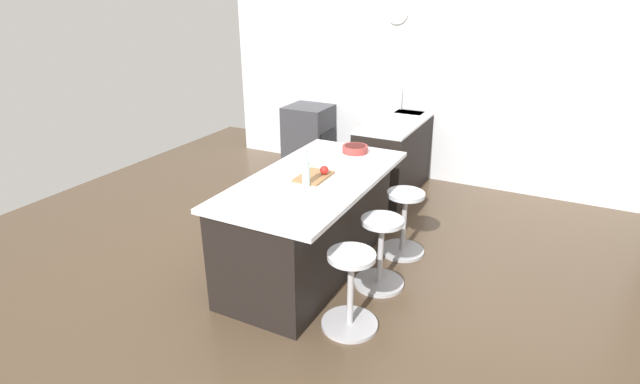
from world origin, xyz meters
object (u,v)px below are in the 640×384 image
(stool_middle, at_px, (380,254))
(oven_range, at_px, (309,136))
(apple_red, at_px, (324,170))
(cutting_board, at_px, (314,176))
(fruit_bowl, at_px, (355,149))
(kitchen_island, at_px, (310,222))
(water_bottle, at_px, (306,172))
(stool_by_window, at_px, (404,224))
(stool_near_camera, at_px, (350,293))

(stool_middle, bearing_deg, oven_range, -140.61)
(apple_red, bearing_deg, cutting_board, -45.90)
(cutting_board, xyz_separation_m, apple_red, (-0.07, 0.07, 0.05))
(fruit_bowl, bearing_deg, kitchen_island, -6.77)
(oven_range, distance_m, water_bottle, 3.11)
(oven_range, distance_m, stool_middle, 3.20)
(fruit_bowl, bearing_deg, stool_by_window, 77.11)
(cutting_board, bearing_deg, apple_red, 134.10)
(fruit_bowl, bearing_deg, apple_red, 2.05)
(kitchen_island, relative_size, stool_middle, 3.17)
(cutting_board, bearing_deg, stool_by_window, 136.56)
(oven_range, height_order, kitchen_island, kitchen_island)
(water_bottle, bearing_deg, kitchen_island, -159.71)
(oven_range, height_order, cutting_board, cutting_board)
(kitchen_island, xyz_separation_m, water_bottle, (0.22, 0.08, 0.57))
(cutting_board, xyz_separation_m, water_bottle, (0.20, 0.03, 0.11))
(oven_range, relative_size, kitchen_island, 0.44)
(stool_by_window, bearing_deg, oven_range, -132.02)
(oven_range, relative_size, cutting_board, 2.48)
(stool_by_window, relative_size, fruit_bowl, 2.52)
(stool_by_window, distance_m, water_bottle, 1.28)
(stool_by_window, relative_size, apple_red, 8.35)
(stool_middle, distance_m, apple_red, 0.87)
(stool_near_camera, distance_m, cutting_board, 1.08)
(cutting_board, bearing_deg, fruit_bowl, 176.97)
(stool_near_camera, bearing_deg, water_bottle, -124.84)
(cutting_board, height_order, fruit_bowl, fruit_bowl)
(stool_middle, relative_size, water_bottle, 2.06)
(stool_by_window, height_order, apple_red, apple_red)
(stool_by_window, height_order, stool_near_camera, same)
(kitchen_island, distance_m, fruit_bowl, 0.92)
(fruit_bowl, bearing_deg, water_bottle, -0.52)
(stool_near_camera, distance_m, water_bottle, 1.03)
(oven_range, relative_size, apple_red, 11.58)
(kitchen_island, relative_size, stool_by_window, 3.17)
(water_bottle, bearing_deg, apple_red, 172.37)
(oven_range, distance_m, fruit_bowl, 2.28)
(stool_middle, xyz_separation_m, cutting_board, (0.03, -0.63, 0.62))
(stool_middle, height_order, water_bottle, water_bottle)
(kitchen_island, relative_size, cutting_board, 5.66)
(stool_middle, distance_m, cutting_board, 0.89)
(kitchen_island, height_order, water_bottle, water_bottle)
(oven_range, xyz_separation_m, apple_red, (2.43, 1.46, 0.52))
(stool_middle, xyz_separation_m, water_bottle, (0.22, -0.60, 0.73))
(stool_by_window, relative_size, cutting_board, 1.78)
(stool_near_camera, height_order, water_bottle, water_bottle)
(apple_red, bearing_deg, fruit_bowl, -177.95)
(stool_by_window, bearing_deg, stool_near_camera, 0.00)
(kitchen_island, height_order, stool_by_window, kitchen_island)
(oven_range, relative_size, fruit_bowl, 3.50)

